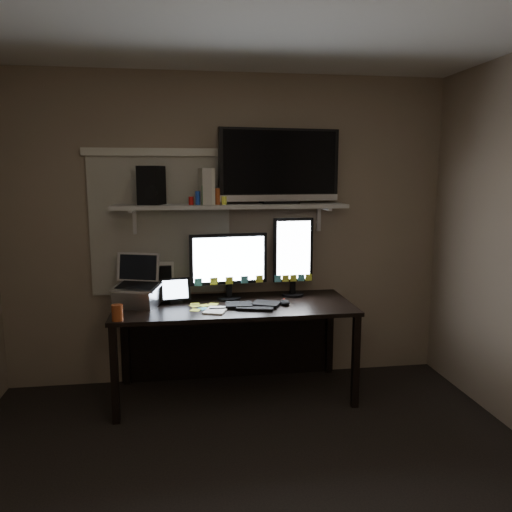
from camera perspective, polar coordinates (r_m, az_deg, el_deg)
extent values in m
plane|color=#756554|center=(4.09, -3.10, 2.88)|extent=(3.60, 0.00, 3.60)
cube|color=beige|center=(4.06, -10.85, 3.38)|extent=(1.10, 0.02, 1.10)
cube|color=black|center=(3.83, -2.52, -5.74)|extent=(1.80, 0.75, 0.03)
cube|color=black|center=(4.27, -2.97, -9.24)|extent=(1.80, 0.02, 0.70)
cube|color=black|center=(3.64, -15.86, -12.96)|extent=(0.05, 0.05, 0.70)
cube|color=black|center=(3.81, 11.32, -11.75)|extent=(0.05, 0.05, 0.70)
cube|color=black|center=(4.26, -14.69, -9.57)|extent=(0.05, 0.05, 0.70)
cube|color=black|center=(4.41, 8.38, -8.73)|extent=(0.05, 0.05, 0.70)
cube|color=#A9A9A4|center=(3.90, -2.89, 5.73)|extent=(1.80, 0.35, 0.03)
cube|color=black|center=(3.92, -3.14, -1.13)|extent=(0.62, 0.13, 0.54)
cube|color=black|center=(4.04, 4.25, -0.05)|extent=(0.33, 0.08, 0.65)
cube|color=black|center=(3.76, -0.39, -5.58)|extent=(0.44, 0.26, 0.03)
ellipsoid|color=black|center=(3.80, 3.35, -5.31)|extent=(0.08, 0.11, 0.04)
cube|color=white|center=(3.64, -4.60, -6.21)|extent=(0.21, 0.24, 0.01)
cube|color=black|center=(3.87, -9.19, -3.93)|extent=(0.24, 0.13, 0.20)
cube|color=black|center=(4.06, -11.17, -2.76)|extent=(0.22, 0.10, 0.28)
cube|color=silver|center=(3.82, -13.43, -2.84)|extent=(0.41, 0.37, 0.38)
cylinder|color=#953E1B|center=(3.52, -15.56, -6.25)|extent=(0.08, 0.08, 0.11)
cube|color=black|center=(3.99, 2.70, 10.20)|extent=(0.98, 0.28, 0.58)
cube|color=beige|center=(3.90, -5.69, 7.92)|extent=(0.12, 0.24, 0.27)
cube|color=black|center=(3.90, -11.86, 7.90)|extent=(0.21, 0.24, 0.29)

